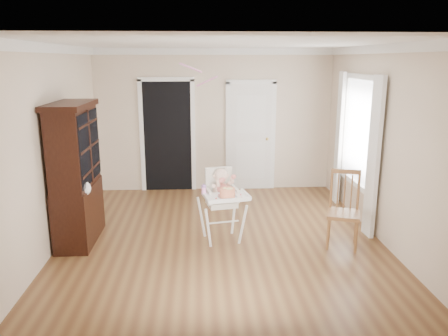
{
  "coord_description": "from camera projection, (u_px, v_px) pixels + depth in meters",
  "views": [
    {
      "loc": [
        -0.29,
        -5.82,
        2.5
      ],
      "look_at": [
        0.04,
        -0.14,
        1.08
      ],
      "focal_mm": 35.0,
      "sensor_mm": 36.0,
      "label": 1
    }
  ],
  "objects": [
    {
      "name": "crown_molding",
      "position": [
        221.0,
        48.0,
        5.62
      ],
      "size": [
        4.5,
        5.0,
        0.12
      ],
      "primitive_type": null,
      "color": "white",
      "rests_on": "ceiling"
    },
    {
      "name": "wall_back",
      "position": [
        214.0,
        121.0,
        8.36
      ],
      "size": [
        4.5,
        0.0,
        4.5
      ],
      "primitive_type": "plane",
      "rotation": [
        1.57,
        0.0,
        0.0
      ],
      "color": "beige",
      "rests_on": "floor"
    },
    {
      "name": "baby",
      "position": [
        221.0,
        186.0,
        6.05
      ],
      "size": [
        0.33,
        0.25,
        0.47
      ],
      "rotation": [
        0.0,
        0.0,
        0.2
      ],
      "color": "beige",
      "rests_on": "high_chair"
    },
    {
      "name": "china_cabinet",
      "position": [
        76.0,
        174.0,
        5.98
      ],
      "size": [
        0.51,
        1.15,
        1.95
      ],
      "color": "black",
      "rests_on": "floor"
    },
    {
      "name": "ceiling",
      "position": [
        221.0,
        43.0,
        5.61
      ],
      "size": [
        5.0,
        5.0,
        0.0
      ],
      "primitive_type": "plane",
      "rotation": [
        3.14,
        0.0,
        0.0
      ],
      "color": "white",
      "rests_on": "wall_back"
    },
    {
      "name": "closet_door",
      "position": [
        251.0,
        138.0,
        8.45
      ],
      "size": [
        0.96,
        0.09,
        2.13
      ],
      "color": "white",
      "rests_on": "wall_back"
    },
    {
      "name": "wall_right",
      "position": [
        382.0,
        144.0,
        6.06
      ],
      "size": [
        0.0,
        5.0,
        5.0
      ],
      "primitive_type": "plane",
      "rotation": [
        1.57,
        0.0,
        -1.57
      ],
      "color": "beige",
      "rests_on": "floor"
    },
    {
      "name": "streamer",
      "position": [
        190.0,
        68.0,
        6.78
      ],
      "size": [
        0.37,
        0.36,
        0.15
      ],
      "primitive_type": null,
      "rotation": [
        0.26,
        0.0,
        0.8
      ],
      "color": "pink",
      "rests_on": "ceiling"
    },
    {
      "name": "dining_chair",
      "position": [
        343.0,
        211.0,
        5.95
      ],
      "size": [
        0.54,
        0.54,
        1.04
      ],
      "rotation": [
        0.0,
        0.0,
        -0.33
      ],
      "color": "brown",
      "rests_on": "floor"
    },
    {
      "name": "window_right",
      "position": [
        357.0,
        139.0,
        6.85
      ],
      "size": [
        0.13,
        1.84,
        2.3
      ],
      "color": "white",
      "rests_on": "wall_right"
    },
    {
      "name": "wall_left",
      "position": [
        52.0,
        148.0,
        5.81
      ],
      "size": [
        0.0,
        5.0,
        5.0
      ],
      "primitive_type": "plane",
      "rotation": [
        1.57,
        0.0,
        1.57
      ],
      "color": "beige",
      "rests_on": "floor"
    },
    {
      "name": "floor",
      "position": [
        221.0,
        238.0,
        6.27
      ],
      "size": [
        5.0,
        5.0,
        0.0
      ],
      "primitive_type": "plane",
      "color": "brown",
      "rests_on": "ground"
    },
    {
      "name": "high_chair",
      "position": [
        222.0,
        197.0,
        6.06
      ],
      "size": [
        0.72,
        0.84,
        1.05
      ],
      "rotation": [
        0.0,
        0.0,
        0.2
      ],
      "color": "white",
      "rests_on": "floor"
    },
    {
      "name": "doorway",
      "position": [
        168.0,
        134.0,
        8.35
      ],
      "size": [
        1.06,
        0.05,
        2.22
      ],
      "color": "black",
      "rests_on": "wall_back"
    },
    {
      "name": "sippy_cup",
      "position": [
        204.0,
        190.0,
        5.87
      ],
      "size": [
        0.07,
        0.07,
        0.16
      ],
      "rotation": [
        0.0,
        0.0,
        0.2
      ],
      "color": "#F998DD",
      "rests_on": "high_chair"
    },
    {
      "name": "cake",
      "position": [
        227.0,
        193.0,
        5.77
      ],
      "size": [
        0.26,
        0.26,
        0.12
      ],
      "color": "silver",
      "rests_on": "high_chair"
    }
  ]
}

